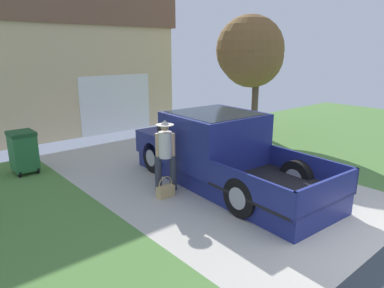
{
  "coord_description": "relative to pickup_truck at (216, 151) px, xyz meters",
  "views": [
    {
      "loc": [
        -5.55,
        -1.82,
        3.16
      ],
      "look_at": [
        -0.34,
        4.26,
        0.97
      ],
      "focal_mm": 32.63,
      "sensor_mm": 36.0,
      "label": 1
    }
  ],
  "objects": [
    {
      "name": "pickup_truck",
      "position": [
        0.0,
        0.0,
        0.0
      ],
      "size": [
        2.28,
        5.38,
        1.7
      ],
      "rotation": [
        0.0,
        0.0,
        -0.06
      ],
      "color": "navy",
      "rests_on": "ground"
    },
    {
      "name": "person_with_hat",
      "position": [
        -1.3,
        0.3,
        0.16
      ],
      "size": [
        0.43,
        0.41,
        1.65
      ],
      "rotation": [
        0.0,
        0.0,
        -0.64
      ],
      "color": "#333842",
      "rests_on": "ground"
    },
    {
      "name": "handbag",
      "position": [
        -1.54,
        -0.0,
        -0.61
      ],
      "size": [
        0.4,
        0.18,
        0.47
      ],
      "color": "tan",
      "rests_on": "ground"
    },
    {
      "name": "house_with_garage",
      "position": [
        -0.64,
        8.86,
        1.86
      ],
      "size": [
        8.68,
        5.21,
        5.16
      ],
      "color": "#D6BA8A",
      "rests_on": "ground"
    },
    {
      "name": "front_yard_tree",
      "position": [
        4.52,
        2.84,
        2.28
      ],
      "size": [
        2.5,
        2.53,
        4.39
      ],
      "color": "brown",
      "rests_on": "ground"
    },
    {
      "name": "wheeled_trash_bin",
      "position": [
        -3.41,
        3.68,
        -0.15
      ],
      "size": [
        0.6,
        0.72,
        1.11
      ],
      "color": "#286B38",
      "rests_on": "ground"
    }
  ]
}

